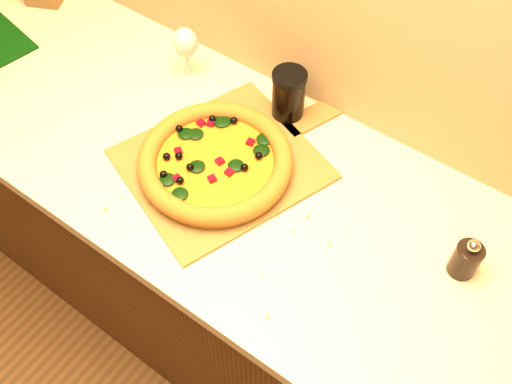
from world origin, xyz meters
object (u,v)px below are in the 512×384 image
pepper_grinder (466,259)px  wine_glass (185,44)px  dark_jar (288,95)px  pizza_peel (227,161)px  pizza (215,162)px

pepper_grinder → wine_glass: size_ratio=0.69×
dark_jar → pizza_peel: bearing=-98.0°
pepper_grinder → pizza_peel: bearing=-174.5°
pizza_peel → wine_glass: (-0.27, 0.18, 0.11)m
pizza_peel → dark_jar: dark_jar is taller
pizza → wine_glass: size_ratio=2.30×
pizza → pepper_grinder: (0.60, 0.09, 0.01)m
pizza_peel → wine_glass: wine_glass is taller
pizza → dark_jar: 0.26m
pizza → wine_glass: 0.35m
dark_jar → pizza: bearing=-98.2°
wine_glass → dark_jar: wine_glass is taller
wine_glass → dark_jar: (0.30, 0.04, -0.04)m
wine_glass → dark_jar: bearing=7.5°
pizza → pizza_peel: bearing=80.5°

